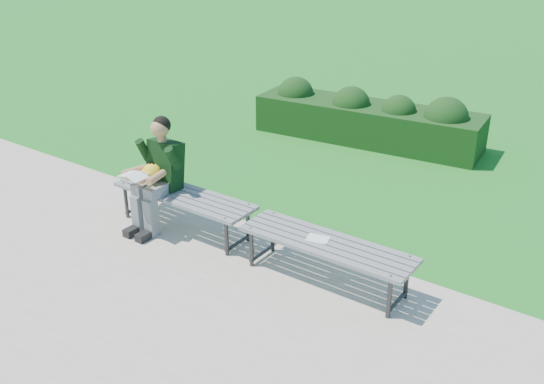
{
  "coord_description": "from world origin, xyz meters",
  "views": [
    {
      "loc": [
        3.88,
        -5.12,
        3.39
      ],
      "look_at": [
        0.48,
        -0.31,
        0.68
      ],
      "focal_mm": 40.0,
      "sensor_mm": 36.0,
      "label": 1
    }
  ],
  "objects_px": {
    "bench_right": "(326,247)",
    "paper_sheet": "(318,239)",
    "bench_left": "(184,198)",
    "hedge": "(369,118)",
    "seated_boy": "(157,171)"
  },
  "relations": [
    {
      "from": "bench_right",
      "to": "paper_sheet",
      "type": "relative_size",
      "value": 7.12
    },
    {
      "from": "bench_left",
      "to": "paper_sheet",
      "type": "relative_size",
      "value": 7.12
    },
    {
      "from": "hedge",
      "to": "paper_sheet",
      "type": "height_order",
      "value": "hedge"
    },
    {
      "from": "seated_boy",
      "to": "paper_sheet",
      "type": "xyz_separation_m",
      "value": [
        2.11,
        0.07,
        -0.24
      ]
    },
    {
      "from": "hedge",
      "to": "seated_boy",
      "type": "height_order",
      "value": "seated_boy"
    },
    {
      "from": "seated_boy",
      "to": "paper_sheet",
      "type": "relative_size",
      "value": 5.2
    },
    {
      "from": "bench_left",
      "to": "hedge",
      "type": "bearing_deg",
      "value": 85.52
    },
    {
      "from": "bench_left",
      "to": "bench_right",
      "type": "relative_size",
      "value": 1.0
    },
    {
      "from": "hedge",
      "to": "bench_right",
      "type": "xyz_separation_m",
      "value": [
        1.6,
        -4.04,
        0.03
      ]
    },
    {
      "from": "bench_left",
      "to": "seated_boy",
      "type": "relative_size",
      "value": 1.37
    },
    {
      "from": "bench_right",
      "to": "bench_left",
      "type": "bearing_deg",
      "value": 179.4
    },
    {
      "from": "bench_right",
      "to": "seated_boy",
      "type": "distance_m",
      "value": 2.23
    },
    {
      "from": "paper_sheet",
      "to": "bench_right",
      "type": "bearing_deg",
      "value": 0.0
    },
    {
      "from": "hedge",
      "to": "paper_sheet",
      "type": "xyz_separation_m",
      "value": [
        1.5,
        -4.04,
        0.09
      ]
    },
    {
      "from": "hedge",
      "to": "bench_left",
      "type": "height_order",
      "value": "hedge"
    }
  ]
}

